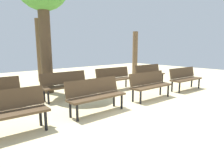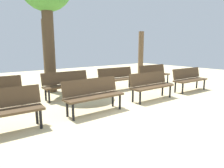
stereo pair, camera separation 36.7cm
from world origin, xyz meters
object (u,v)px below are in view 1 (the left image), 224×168
object	(u,v)px
bench_r0_c3	(185,77)
tree_3	(40,51)
bench_r1_c2	(114,77)
tree_2	(135,55)
bench_r0_c2	(150,84)
bench_r0_c0	(3,110)
bench_r0_c1	(96,93)
bench_r1_c1	(66,84)
bench_r1_c3	(149,73)

from	to	relation	value
bench_r0_c3	tree_3	distance (m)	6.81
bench_r1_c2	tree_2	xyz separation A→B (m)	(3.19, 1.78, 0.76)
bench_r0_c2	bench_r0_c0	bearing A→B (deg)	-179.86
bench_r0_c2	bench_r1_c2	size ratio (longest dim) A/B	0.99
bench_r0_c0	bench_r0_c2	bearing A→B (deg)	1.89
bench_r0_c1	tree_3	world-z (taller)	tree_3
bench_r1_c2	tree_2	world-z (taller)	tree_2
bench_r0_c1	bench_r0_c2	size ratio (longest dim) A/B	1.00
bench_r0_c0	bench_r1_c1	world-z (taller)	same
bench_r0_c0	bench_r1_c3	bearing A→B (deg)	17.37
bench_r0_c2	tree_2	bearing A→B (deg)	49.48
bench_r0_c1	bench_r1_c2	bearing A→B (deg)	38.60
bench_r0_c3	bench_r0_c1	bearing A→B (deg)	-178.38
bench_r0_c2	tree_3	world-z (taller)	tree_3
bench_r0_c2	bench_r1_c1	xyz separation A→B (m)	(-2.05, 1.84, 0.00)
bench_r0_c2	bench_r0_c3	distance (m)	2.16
bench_r1_c1	tree_2	bearing A→B (deg)	19.53
bench_r1_c2	bench_r1_c3	size ratio (longest dim) A/B	1.00
bench_r0_c3	tree_2	bearing A→B (deg)	76.50
bench_r1_c3	tree_3	bearing A→B (deg)	133.67
bench_r0_c0	bench_r0_c1	bearing A→B (deg)	2.03
bench_r1_c1	tree_3	xyz separation A→B (m)	(0.77, 3.88, 1.01)
bench_r0_c1	tree_2	xyz separation A→B (m)	(5.41, 3.51, 0.76)
tree_3	bench_r0_c1	bearing A→B (deg)	-98.76
bench_r0_c0	bench_r1_c1	size ratio (longest dim) A/B	1.01
tree_3	bench_r1_c2	bearing A→B (deg)	-70.95
bench_r0_c1	bench_r1_c2	size ratio (longest dim) A/B	0.99
bench_r0_c0	bench_r0_c3	size ratio (longest dim) A/B	1.00
bench_r1_c1	bench_r1_c2	xyz separation A→B (m)	(2.12, -0.05, 0.00)
bench_r0_c0	bench_r0_c3	xyz separation A→B (m)	(6.44, -0.19, 0.00)
bench_r0_c3	tree_3	bearing A→B (deg)	124.09
bench_r1_c3	tree_3	xyz separation A→B (m)	(-3.50, 4.00, 1.01)
bench_r0_c0	bench_r0_c2	xyz separation A→B (m)	(4.28, -0.12, 0.00)
tree_3	bench_r0_c0	bearing A→B (deg)	-118.16
bench_r1_c1	tree_3	size ratio (longest dim) A/B	0.53
bench_r0_c0	bench_r0_c1	size ratio (longest dim) A/B	1.01
bench_r0_c0	bench_r1_c1	distance (m)	2.81
bench_r0_c2	bench_r1_c3	distance (m)	2.80
bench_r1_c1	bench_r1_c2	bearing A→B (deg)	0.21
bench_r0_c1	bench_r1_c2	world-z (taller)	same
bench_r0_c3	bench_r1_c1	world-z (taller)	same
bench_r0_c2	tree_2	xyz separation A→B (m)	(3.26, 3.57, 0.76)
bench_r0_c0	tree_2	world-z (taller)	tree_2
bench_r0_c1	tree_2	bearing A→B (deg)	33.76
bench_r0_c1	bench_r1_c3	size ratio (longest dim) A/B	0.99
bench_r1_c2	bench_r1_c3	world-z (taller)	same
tree_2	bench_r1_c2	bearing A→B (deg)	-150.81
tree_3	bench_r0_c3	bearing A→B (deg)	-59.25
bench_r0_c1	bench_r1_c1	xyz separation A→B (m)	(0.10, 1.77, 0.00)
bench_r1_c2	tree_3	xyz separation A→B (m)	(-1.36, 3.93, 1.01)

